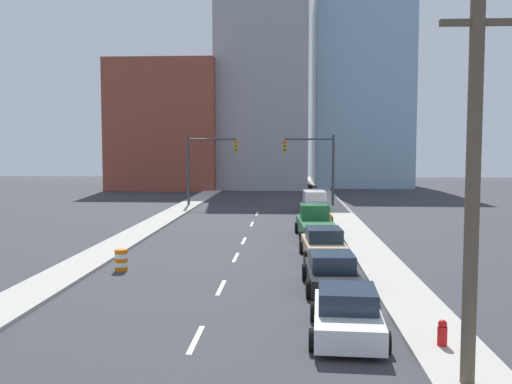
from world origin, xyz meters
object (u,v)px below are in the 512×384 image
Objects in this scene: box_truck_gray at (314,202)px; sedan_tan at (324,245)px; sedan_black at (332,272)px; sedan_white at (347,314)px; traffic_signal_left at (202,160)px; fire_hydrant at (442,335)px; pickup_truck_green at (315,224)px; traffic_signal_right at (319,160)px; utility_pole_right_near at (473,186)px; sedan_orange at (316,214)px; traffic_barrel at (121,260)px.

sedan_tan is at bearing -92.95° from box_truck_gray.
box_truck_gray is at bearing 87.53° from sedan_black.
box_truck_gray reaches higher than sedan_white.
sedan_white is (9.70, -36.43, -3.67)m from traffic_signal_left.
traffic_signal_left is 32.66m from sedan_black.
sedan_tan reaches higher than fire_hydrant.
traffic_signal_left reaches higher than fire_hydrant.
traffic_signal_left reaches higher than pickup_truck_green.
sedan_black is 0.70× the size of pickup_truck_green.
traffic_signal_right is at bearing 91.37° from sedan_white.
fire_hydrant is 0.13× the size of pickup_truck_green.
utility_pole_right_near is 4.80m from fire_hydrant.
pickup_truck_green is at bearing 88.01° from sedan_tan.
sedan_white reaches higher than fire_hydrant.
traffic_signal_left reaches higher than box_truck_gray.
sedan_black is 0.95× the size of sedan_tan.
sedan_orange is (0.23, 13.05, -0.00)m from sedan_tan.
traffic_signal_left reaches higher than sedan_black.
fire_hydrant is (0.09, 2.43, -4.13)m from utility_pole_right_near.
utility_pole_right_near reaches higher than sedan_white.
box_truck_gray is at bearing 67.41° from traffic_barrel.
fire_hydrant is (11.44, -9.28, -0.06)m from traffic_barrel.
sedan_white is (-2.41, 1.06, 0.22)m from fire_hydrant.
pickup_truck_green is (-0.11, 6.72, 0.10)m from sedan_tan.
traffic_signal_left is at bearing 91.36° from traffic_barrel.
utility_pole_right_near is 16.81m from traffic_barrel.
traffic_signal_right is at bearing 0.00° from traffic_signal_left.
sedan_orange is (0.29, 19.11, 0.04)m from sedan_black.
traffic_signal_right is 1.39× the size of sedan_tan.
traffic_barrel is 24.58m from box_truck_gray.
pickup_truck_green is (-1.15, -18.20, -3.51)m from traffic_signal_right.
pickup_truck_green is (-0.05, 12.77, 0.15)m from sedan_black.
traffic_signal_left is at bearing 106.75° from utility_pole_right_near.
sedan_white is at bearing -92.55° from sedan_orange.
utility_pole_right_near is 28.40m from sedan_orange.
box_truck_gray is (0.15, 6.35, 0.23)m from sedan_orange.
traffic_signal_left is 1.39× the size of sedan_tan.
traffic_barrel is at bearing -134.94° from pickup_truck_green.
traffic_signal_right is 1.02× the size of pickup_truck_green.
sedan_tan is 0.77× the size of box_truck_gray.
traffic_barrel is 9.42m from sedan_black.
box_truck_gray is (-2.00, 31.98, 0.50)m from fire_hydrant.
traffic_signal_left is 1.53× the size of sedan_white.
pickup_truck_green reaches higher than box_truck_gray.
traffic_barrel is (-10.11, -28.21, -3.83)m from traffic_signal_right.
traffic_barrel is (-11.35, 11.72, -4.07)m from utility_pole_right_near.
sedan_black is 25.47m from box_truck_gray.
traffic_signal_right is at bearing 86.47° from sedan_black.
sedan_black is (-2.35, 8.95, -3.90)m from utility_pole_right_near.
sedan_black is 19.11m from sedan_orange.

